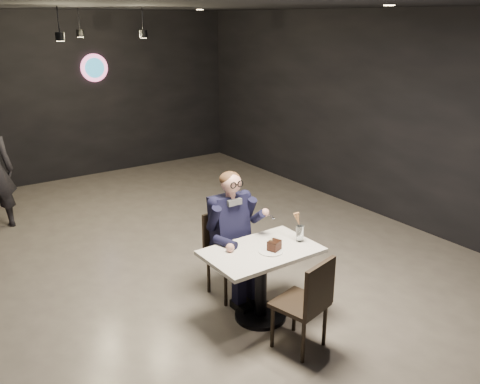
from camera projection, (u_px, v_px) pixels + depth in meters
floor at (174, 274)px, 6.01m from camera, size 9.00×9.00×0.00m
wall_sign at (94, 68)px, 9.26m from camera, size 0.50×0.06×0.50m
pendant_lights at (93, 17)px, 6.62m from camera, size 1.40×1.20×0.36m
main_table at (261, 284)px, 5.02m from camera, size 1.10×0.70×0.75m
chair_far at (230, 256)px, 5.42m from camera, size 0.42×0.46×0.92m
chair_near at (300, 302)px, 4.55m from camera, size 0.52×0.55×0.92m
seated_man at (230, 234)px, 5.34m from camera, size 0.60×0.80×1.44m
dessert_plate at (271, 251)px, 4.86m from camera, size 0.24×0.24×0.01m
cake_slice at (274, 246)px, 4.86m from camera, size 0.15×0.13×0.09m
mint_leaf at (274, 243)px, 4.82m from camera, size 0.07×0.04×0.01m
sundae_glass at (300, 234)px, 5.06m from camera, size 0.07×0.07×0.17m
wafer_cone at (298, 219)px, 5.00m from camera, size 0.08×0.08×0.13m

